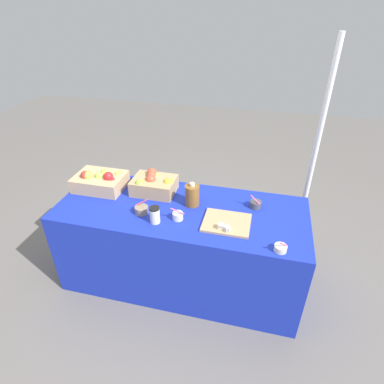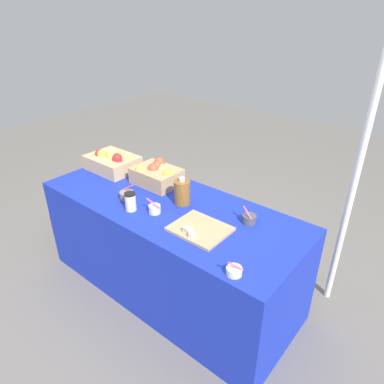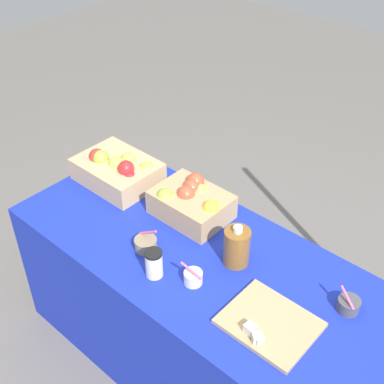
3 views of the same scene
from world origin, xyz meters
TOP-DOWN VIEW (x-y plane):
  - ground_plane at (0.00, 0.00)m, footprint 10.00×10.00m
  - table at (0.00, 0.00)m, footprint 1.90×0.76m
  - apple_crate_left at (-0.72, 0.12)m, footprint 0.40×0.30m
  - apple_crate_middle at (-0.27, 0.17)m, footprint 0.34×0.26m
  - cutting_board_front at (0.37, -0.12)m, footprint 0.33×0.27m
  - sample_bowl_near at (-0.26, -0.13)m, footprint 0.10×0.10m
  - sample_bowl_far at (0.55, 0.14)m, footprint 0.09×0.09m
  - sample_bowl_extra at (0.02, -0.14)m, footprint 0.10×0.08m
  - cider_jug at (0.07, 0.06)m, footprint 0.11×0.11m
  - coffee_cup at (-0.13, -0.22)m, footprint 0.07×0.07m

SIDE VIEW (x-z plane):
  - ground_plane at x=0.00m, z-range 0.00..0.00m
  - table at x=0.00m, z-range 0.00..0.74m
  - cutting_board_front at x=0.37m, z-range 0.72..0.78m
  - sample_bowl_far at x=0.55m, z-range 0.71..0.82m
  - sample_bowl_near at x=-0.26m, z-range 0.71..0.83m
  - sample_bowl_extra at x=0.02m, z-range 0.72..0.82m
  - coffee_cup at x=-0.13m, z-range 0.74..0.87m
  - apple_crate_left at x=-0.72m, z-range 0.73..0.90m
  - apple_crate_middle at x=-0.27m, z-range 0.73..0.90m
  - cider_jug at x=0.07m, z-range 0.73..0.92m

